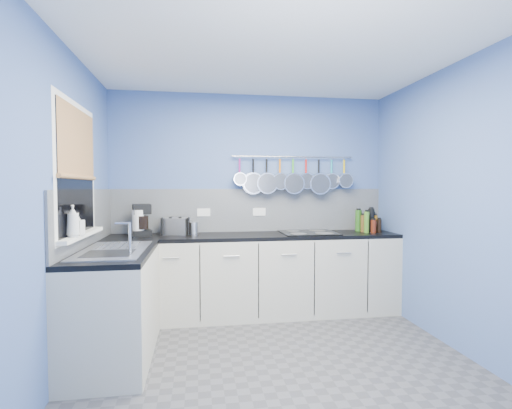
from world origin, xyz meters
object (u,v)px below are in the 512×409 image
object	(u,v)px
canister	(194,228)
hob	(308,233)
toaster	(175,226)
soap_bottle_b	(78,224)
paper_towel	(138,223)
soap_bottle_a	(73,221)
coffee_maker	(142,220)

from	to	relation	value
canister	hob	bearing A→B (deg)	-3.50
canister	toaster	bearing A→B (deg)	173.04
soap_bottle_b	canister	bearing A→B (deg)	52.52
paper_towel	hob	distance (m)	1.87
soap_bottle_a	coffee_maker	distance (m)	1.25
soap_bottle_b	hob	size ratio (longest dim) A/B	0.28
soap_bottle_b	hob	bearing A→B (deg)	26.10
soap_bottle_b	hob	world-z (taller)	soap_bottle_b
coffee_maker	toaster	world-z (taller)	coffee_maker
soap_bottle_a	toaster	xyz separation A→B (m)	(0.67, 1.27, -0.18)
soap_bottle_b	toaster	size ratio (longest dim) A/B	0.60
soap_bottle_b	toaster	world-z (taller)	soap_bottle_b
toaster	hob	distance (m)	1.49
soap_bottle_a	hob	bearing A→B (deg)	28.47
soap_bottle_b	paper_towel	distance (m)	1.11
soap_bottle_a	paper_towel	distance (m)	1.22
soap_bottle_a	hob	size ratio (longest dim) A/B	0.39
canister	soap_bottle_b	bearing A→B (deg)	-127.48
soap_bottle_b	coffee_maker	world-z (taller)	coffee_maker
soap_bottle_b	paper_towel	size ratio (longest dim) A/B	0.61
soap_bottle_a	soap_bottle_b	bearing A→B (deg)	90.00
toaster	canister	bearing A→B (deg)	12.58
coffee_maker	hob	size ratio (longest dim) A/B	0.55
soap_bottle_a	canister	distance (m)	1.53
paper_towel	coffee_maker	bearing A→B (deg)	49.11
toaster	canister	xyz separation A→B (m)	(0.20, -0.02, -0.02)
paper_towel	hob	world-z (taller)	paper_towel
paper_towel	toaster	distance (m)	0.39
hob	soap_bottle_a	bearing A→B (deg)	-151.53
canister	hob	xyz separation A→B (m)	(1.28, -0.08, -0.06)
soap_bottle_a	soap_bottle_b	xyz separation A→B (m)	(0.00, 0.11, -0.03)
coffee_maker	soap_bottle_a	bearing A→B (deg)	-119.78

